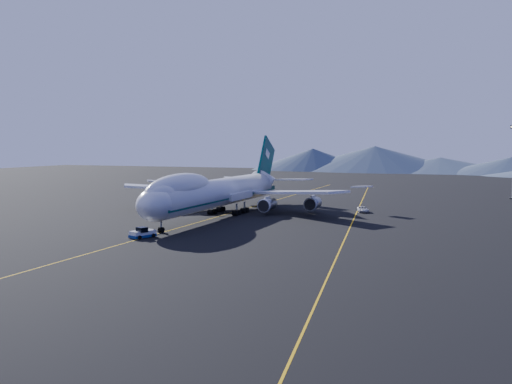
% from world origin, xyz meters
% --- Properties ---
extents(ground, '(500.00, 500.00, 0.00)m').
position_xyz_m(ground, '(0.00, 0.00, 0.00)').
color(ground, black).
rests_on(ground, ground).
extents(taxiway_line_main, '(0.25, 220.00, 0.01)m').
position_xyz_m(taxiway_line_main, '(0.00, 0.00, 0.01)').
color(taxiway_line_main, '#DDA20D').
rests_on(taxiway_line_main, ground).
extents(taxiway_line_side, '(28.08, 198.09, 0.01)m').
position_xyz_m(taxiway_line_side, '(30.00, 10.00, 0.01)').
color(taxiway_line_side, '#DDA20D').
rests_on(taxiway_line_side, ground).
extents(boeing_747, '(59.62, 72.43, 19.37)m').
position_xyz_m(boeing_747, '(0.00, 0.03, 5.81)').
color(boeing_747, silver).
rests_on(boeing_747, ground).
extents(pushback_tug, '(3.91, 5.17, 2.02)m').
position_xyz_m(pushback_tug, '(-0.28, -32.58, 0.63)').
color(pushback_tug, silver).
rests_on(pushback_tug, ground).
extents(service_van, '(3.94, 5.68, 1.44)m').
position_xyz_m(service_van, '(30.00, 20.21, 0.72)').
color(service_van, silver).
rests_on(service_van, ground).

